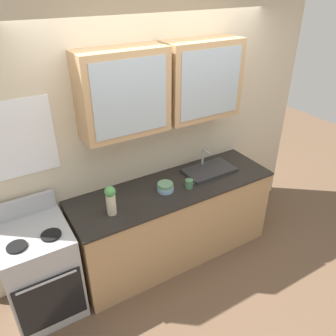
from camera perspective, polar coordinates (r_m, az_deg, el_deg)
The scene contains 8 objects.
ground_plane at distance 4.03m, azimuth 0.91°, elevation -13.91°, with size 10.00×10.00×0.00m, color brown.
back_wall_unit at distance 3.44m, azimuth -1.91°, elevation 7.86°, with size 3.85×0.42×2.70m.
counter at distance 3.73m, azimuth 0.96°, elevation -8.90°, with size 2.16×0.68×0.90m.
stove_range at distance 3.39m, azimuth -20.57°, elevation -15.99°, with size 0.60×0.66×1.08m.
sink_faucet at distance 3.74m, azimuth 6.95°, elevation -0.29°, with size 0.56×0.32×0.22m.
bowl_stack at distance 3.38m, azimuth -0.46°, elevation -3.24°, with size 0.17×0.17×0.09m.
vase at distance 3.05m, azimuth -9.63°, elevation -5.22°, with size 0.10×0.10×0.29m.
cup_near_sink at distance 3.42m, azimuth 3.60°, elevation -2.66°, with size 0.11×0.08×0.09m.
Camera 1 is at (-1.55, -2.46, 2.78)m, focal length 36.16 mm.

